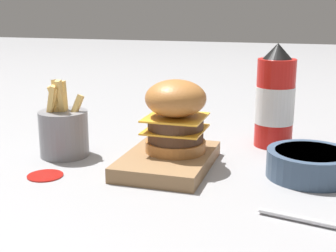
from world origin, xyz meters
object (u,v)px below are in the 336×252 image
serving_board (168,161)px  ketchup_bottle (275,100)px  side_bowl (310,163)px  burger (176,115)px  fries_basket (64,131)px

serving_board → ketchup_bottle: 0.26m
side_bowl → serving_board: bearing=-84.4°
serving_board → burger: 0.08m
burger → fries_basket: 0.22m
fries_basket → ketchup_bottle: bearing=116.0°
burger → fries_basket: burger is taller
burger → side_bowl: 0.24m
burger → ketchup_bottle: 0.23m
burger → side_bowl: (-0.00, 0.23, -0.07)m
side_bowl → burger: bearing=-89.0°
side_bowl → fries_basket: bearing=-88.1°
serving_board → side_bowl: 0.24m
fries_basket → side_bowl: (-0.01, 0.44, -0.02)m
fries_basket → burger: bearing=92.9°
burger → ketchup_bottle: ketchup_bottle is taller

